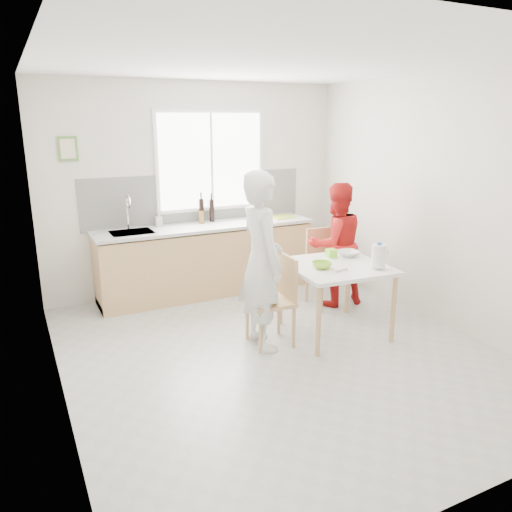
{
  "coord_description": "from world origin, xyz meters",
  "views": [
    {
      "loc": [
        -2.22,
        -3.94,
        2.23
      ],
      "look_at": [
        -0.16,
        0.2,
        0.96
      ],
      "focal_mm": 35.0,
      "sensor_mm": 36.0,
      "label": 1
    }
  ],
  "objects_px": {
    "person_red": "(335,245)",
    "bowl_white": "(348,254)",
    "chair_left": "(277,296)",
    "milk_jug": "(379,256)",
    "person_white": "(262,261)",
    "bowl_green": "(322,265)",
    "wine_bottle_a": "(201,211)",
    "wine_bottle_b": "(212,210)",
    "chair_far": "(325,263)",
    "dining_table": "(336,272)"
  },
  "relations": [
    {
      "from": "person_red",
      "to": "bowl_white",
      "type": "height_order",
      "value": "person_red"
    },
    {
      "from": "chair_left",
      "to": "person_red",
      "type": "relative_size",
      "value": 0.61
    },
    {
      "from": "person_red",
      "to": "milk_jug",
      "type": "relative_size",
      "value": 5.92
    },
    {
      "from": "person_white",
      "to": "milk_jug",
      "type": "xyz_separation_m",
      "value": [
        1.14,
        -0.37,
        0.01
      ]
    },
    {
      "from": "bowl_green",
      "to": "wine_bottle_a",
      "type": "bearing_deg",
      "value": 105.77
    },
    {
      "from": "milk_jug",
      "to": "wine_bottle_b",
      "type": "relative_size",
      "value": 0.85
    },
    {
      "from": "person_red",
      "to": "bowl_white",
      "type": "bearing_deg",
      "value": 74.06
    },
    {
      "from": "chair_left",
      "to": "bowl_white",
      "type": "height_order",
      "value": "chair_left"
    },
    {
      "from": "chair_left",
      "to": "milk_jug",
      "type": "bearing_deg",
      "value": 74.44
    },
    {
      "from": "chair_far",
      "to": "bowl_white",
      "type": "relative_size",
      "value": 3.93
    },
    {
      "from": "milk_jug",
      "to": "person_white",
      "type": "bearing_deg",
      "value": 166.55
    },
    {
      "from": "chair_far",
      "to": "bowl_white",
      "type": "xyz_separation_m",
      "value": [
        -0.1,
        -0.57,
        0.27
      ]
    },
    {
      "from": "milk_jug",
      "to": "wine_bottle_a",
      "type": "height_order",
      "value": "wine_bottle_a"
    },
    {
      "from": "dining_table",
      "to": "wine_bottle_a",
      "type": "xyz_separation_m",
      "value": [
        -0.76,
        1.94,
        0.4
      ]
    },
    {
      "from": "bowl_white",
      "to": "milk_jug",
      "type": "relative_size",
      "value": 0.94
    },
    {
      "from": "chair_far",
      "to": "wine_bottle_b",
      "type": "relative_size",
      "value": 3.12
    },
    {
      "from": "bowl_green",
      "to": "person_white",
      "type": "bearing_deg",
      "value": 171.0
    },
    {
      "from": "chair_far",
      "to": "bowl_green",
      "type": "relative_size",
      "value": 4.57
    },
    {
      "from": "dining_table",
      "to": "wine_bottle_b",
      "type": "height_order",
      "value": "wine_bottle_b"
    },
    {
      "from": "bowl_white",
      "to": "milk_jug",
      "type": "bearing_deg",
      "value": -91.99
    },
    {
      "from": "dining_table",
      "to": "person_white",
      "type": "xyz_separation_m",
      "value": [
        -0.84,
        0.07,
        0.21
      ]
    },
    {
      "from": "dining_table",
      "to": "chair_left",
      "type": "bearing_deg",
      "value": 175.43
    },
    {
      "from": "milk_jug",
      "to": "wine_bottle_b",
      "type": "xyz_separation_m",
      "value": [
        -0.91,
        2.27,
        0.17
      ]
    },
    {
      "from": "dining_table",
      "to": "wine_bottle_b",
      "type": "relative_size",
      "value": 3.53
    },
    {
      "from": "person_red",
      "to": "bowl_green",
      "type": "relative_size",
      "value": 7.35
    },
    {
      "from": "bowl_white",
      "to": "wine_bottle_b",
      "type": "height_order",
      "value": "wine_bottle_b"
    },
    {
      "from": "bowl_white",
      "to": "person_white",
      "type": "bearing_deg",
      "value": -172.26
    },
    {
      "from": "dining_table",
      "to": "bowl_white",
      "type": "distance_m",
      "value": 0.41
    },
    {
      "from": "bowl_green",
      "to": "milk_jug",
      "type": "relative_size",
      "value": 0.81
    },
    {
      "from": "dining_table",
      "to": "person_white",
      "type": "bearing_deg",
      "value": 175.43
    },
    {
      "from": "chair_left",
      "to": "wine_bottle_b",
      "type": "bearing_deg",
      "value": -177.6
    },
    {
      "from": "bowl_white",
      "to": "chair_left",
      "type": "bearing_deg",
      "value": -170.27
    },
    {
      "from": "wine_bottle_a",
      "to": "chair_far",
      "type": "bearing_deg",
      "value": -44.35
    },
    {
      "from": "person_red",
      "to": "milk_jug",
      "type": "distance_m",
      "value": 1.06
    },
    {
      "from": "chair_left",
      "to": "bowl_white",
      "type": "distance_m",
      "value": 1.05
    },
    {
      "from": "chair_far",
      "to": "wine_bottle_b",
      "type": "bearing_deg",
      "value": 135.56
    },
    {
      "from": "person_white",
      "to": "wine_bottle_b",
      "type": "height_order",
      "value": "person_white"
    },
    {
      "from": "person_red",
      "to": "wine_bottle_b",
      "type": "relative_size",
      "value": 5.02
    },
    {
      "from": "dining_table",
      "to": "chair_left",
      "type": "xyz_separation_m",
      "value": [
        -0.68,
        0.05,
        -0.18
      ]
    },
    {
      "from": "chair_left",
      "to": "bowl_white",
      "type": "xyz_separation_m",
      "value": [
        1.0,
        0.17,
        0.28
      ]
    },
    {
      "from": "chair_left",
      "to": "wine_bottle_a",
      "type": "bearing_deg",
      "value": -172.95
    },
    {
      "from": "bowl_green",
      "to": "milk_jug",
      "type": "xyz_separation_m",
      "value": [
        0.5,
        -0.27,
        0.11
      ]
    },
    {
      "from": "chair_left",
      "to": "chair_far",
      "type": "relative_size",
      "value": 0.97
    },
    {
      "from": "person_white",
      "to": "dining_table",
      "type": "bearing_deg",
      "value": -90.0
    },
    {
      "from": "chair_left",
      "to": "person_white",
      "type": "height_order",
      "value": "person_white"
    },
    {
      "from": "bowl_green",
      "to": "wine_bottle_b",
      "type": "height_order",
      "value": "wine_bottle_b"
    },
    {
      "from": "bowl_white",
      "to": "person_red",
      "type": "bearing_deg",
      "value": 69.49
    },
    {
      "from": "bowl_green",
      "to": "wine_bottle_a",
      "type": "height_order",
      "value": "wine_bottle_a"
    },
    {
      "from": "chair_left",
      "to": "wine_bottle_a",
      "type": "distance_m",
      "value": 1.97
    },
    {
      "from": "dining_table",
      "to": "bowl_white",
      "type": "xyz_separation_m",
      "value": [
        0.32,
        0.23,
        0.11
      ]
    }
  ]
}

